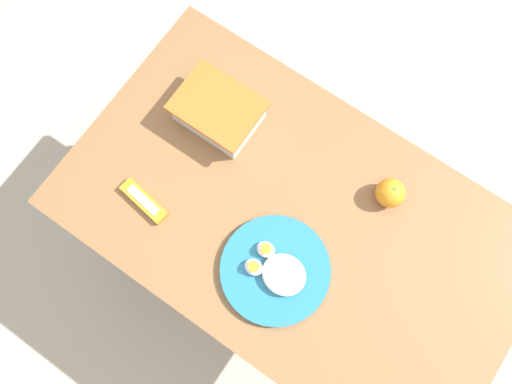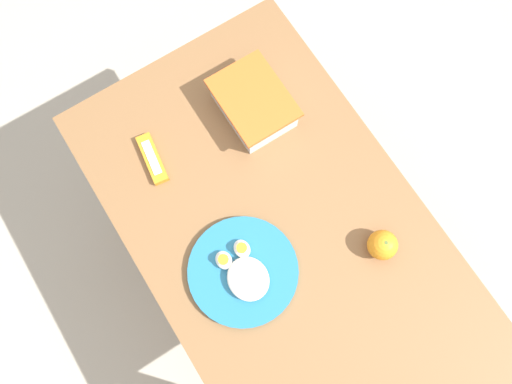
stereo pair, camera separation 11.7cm
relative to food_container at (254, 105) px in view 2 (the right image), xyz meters
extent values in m
plane|color=#B2A899|center=(0.30, -0.11, -0.78)|extent=(10.00, 10.00, 0.00)
cube|color=brown|center=(0.30, -0.11, -0.05)|extent=(1.11, 0.66, 0.03)
cylinder|color=brown|center=(-0.19, -0.38, -0.42)|extent=(0.06, 0.06, 0.72)
cylinder|color=brown|center=(-0.19, 0.16, -0.42)|extent=(0.06, 0.06, 0.72)
cylinder|color=brown|center=(0.80, 0.16, -0.42)|extent=(0.06, 0.06, 0.72)
cube|color=white|center=(0.00, 0.00, 0.00)|extent=(0.19, 0.14, 0.07)
cube|color=#CCBC84|center=(0.00, 0.00, -0.01)|extent=(0.17, 0.13, 0.04)
cube|color=orange|center=(0.00, 0.00, 0.04)|extent=(0.20, 0.16, 0.01)
ellipsoid|color=gray|center=(-0.05, 0.00, 0.00)|extent=(0.06, 0.05, 0.03)
ellipsoid|color=gray|center=(0.00, 0.01, 0.00)|extent=(0.06, 0.05, 0.03)
ellipsoid|color=gray|center=(0.05, 0.00, 0.00)|extent=(0.04, 0.04, 0.03)
sphere|color=orange|center=(0.45, 0.06, 0.00)|extent=(0.07, 0.07, 0.07)
cylinder|color=#4C662D|center=(0.45, 0.06, 0.03)|extent=(0.01, 0.01, 0.00)
cylinder|color=teal|center=(0.33, -0.24, -0.03)|extent=(0.26, 0.26, 0.02)
ellipsoid|color=white|center=(0.35, -0.24, 0.00)|extent=(0.10, 0.09, 0.03)
ellipsoid|color=white|center=(0.28, -0.26, -0.01)|extent=(0.04, 0.04, 0.02)
cylinder|color=#F4A823|center=(0.28, -0.26, 0.01)|extent=(0.02, 0.02, 0.01)
ellipsoid|color=white|center=(0.28, -0.21, -0.01)|extent=(0.04, 0.04, 0.02)
cylinder|color=#F4A823|center=(0.28, -0.21, 0.01)|extent=(0.02, 0.02, 0.01)
cube|color=orange|center=(-0.02, -0.28, -0.03)|extent=(0.13, 0.05, 0.02)
cube|color=white|center=(-0.02, -0.28, -0.02)|extent=(0.09, 0.03, 0.00)
camera|label=1|loc=(0.36, -0.35, 1.13)|focal=35.00mm
camera|label=2|loc=(0.44, -0.27, 1.13)|focal=35.00mm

